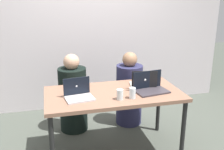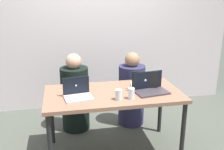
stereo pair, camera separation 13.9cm
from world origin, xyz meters
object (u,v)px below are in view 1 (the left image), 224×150
person_on_right (129,92)px  laptop_back_right (143,83)px  person_on_left (73,97)px  laptop_front_left (79,94)px  water_glass_right (132,94)px  laptop_front_right (150,87)px  water_glass_center (120,95)px

person_on_right → laptop_back_right: bearing=92.3°
person_on_left → person_on_right: size_ratio=1.02×
laptop_front_left → water_glass_right: 0.57m
laptop_back_right → water_glass_right: size_ratio=2.84×
laptop_front_left → person_on_left: bearing=81.5°
laptop_front_right → person_on_left: bearing=129.1°
person_on_left → water_glass_center: 1.02m
person_on_left → laptop_front_left: bearing=81.1°
water_glass_right → water_glass_center: size_ratio=1.06×
water_glass_center → person_on_right: bearing=66.2°
person_on_left → laptop_front_right: bearing=129.6°
person_on_left → person_on_right: 0.79m
water_glass_right → water_glass_center: (-0.14, -0.00, -0.00)m
laptop_front_right → water_glass_center: 0.43m
person_on_right → water_glass_right: 0.97m
laptop_front_left → water_glass_center: (0.41, -0.14, 0.00)m
person_on_left → laptop_front_right: 1.13m
laptop_back_right → laptop_front_right: (0.03, -0.16, 0.00)m
person_on_left → laptop_front_right: person_on_left is taller
person_on_right → water_glass_right: person_on_right is taller
person_on_left → water_glass_right: 1.08m
person_on_left → laptop_front_left: person_on_left is taller
person_on_left → laptop_front_left: (-0.00, -0.73, 0.33)m
person_on_left → laptop_back_right: person_on_left is taller
person_on_left → laptop_back_right: 1.02m
laptop_front_left → person_on_right: bearing=34.4°
laptop_front_right → person_on_right: bearing=82.0°
laptop_front_right → laptop_front_left: (-0.81, -0.01, -0.00)m
person_on_left → water_glass_center: bearing=106.6°
laptop_back_right → water_glass_center: 0.48m
person_on_right → laptop_front_left: size_ratio=3.35×
laptop_front_right → water_glass_right: (-0.26, -0.15, 0.00)m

